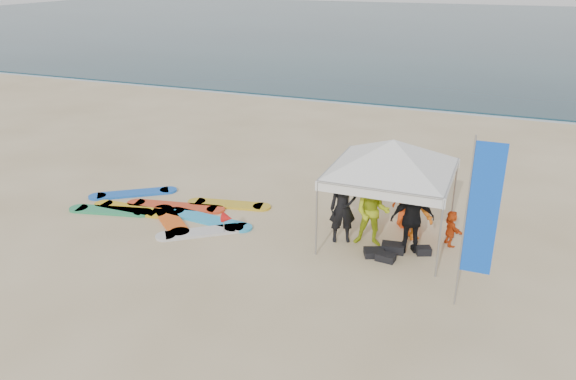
# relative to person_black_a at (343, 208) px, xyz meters

# --- Properties ---
(ground) EXTENTS (120.00, 120.00, 0.00)m
(ground) POSITION_rel_person_black_a_xyz_m (-2.30, -2.58, -0.94)
(ground) COLOR beige
(ground) RESTS_ON ground
(ocean) EXTENTS (160.00, 84.00, 0.08)m
(ocean) POSITION_rel_person_black_a_xyz_m (-2.30, 57.42, -0.90)
(ocean) COLOR #0C2633
(ocean) RESTS_ON ground
(shoreline_foam) EXTENTS (160.00, 1.20, 0.01)m
(shoreline_foam) POSITION_rel_person_black_a_xyz_m (-2.30, 15.62, -0.94)
(shoreline_foam) COLOR silver
(shoreline_foam) RESTS_ON ground
(person_black_a) EXTENTS (0.81, 0.69, 1.89)m
(person_black_a) POSITION_rel_person_black_a_xyz_m (0.00, 0.00, 0.00)
(person_black_a) COLOR black
(person_black_a) RESTS_ON ground
(person_yellow) EXTENTS (0.98, 0.81, 1.84)m
(person_yellow) POSITION_rel_person_black_a_xyz_m (0.76, 0.07, -0.02)
(person_yellow) COLOR #B4CB1C
(person_yellow) RESTS_ON ground
(person_orange_a) EXTENTS (1.43, 1.35, 1.94)m
(person_orange_a) POSITION_rel_person_black_a_xyz_m (1.69, 0.88, 0.03)
(person_orange_a) COLOR orange
(person_orange_a) RESTS_ON ground
(person_black_b) EXTENTS (1.17, 0.82, 1.84)m
(person_black_b) POSITION_rel_person_black_a_xyz_m (1.77, 0.05, -0.02)
(person_black_b) COLOR black
(person_black_b) RESTS_ON ground
(person_orange_b) EXTENTS (1.05, 0.97, 1.80)m
(person_orange_b) POSITION_rel_person_black_a_xyz_m (1.44, 1.53, -0.04)
(person_orange_b) COLOR #EA4814
(person_orange_b) RESTS_ON ground
(person_seated) EXTENTS (0.66, 0.91, 0.95)m
(person_seated) POSITION_rel_person_black_a_xyz_m (2.66, 0.80, -0.47)
(person_seated) COLOR #DE4A13
(person_seated) RESTS_ON ground
(canopy_tent) EXTENTS (4.16, 4.16, 3.14)m
(canopy_tent) POSITION_rel_person_black_a_xyz_m (1.09, 0.51, 1.79)
(canopy_tent) COLOR #A5A5A8
(canopy_tent) RESTS_ON ground
(feather_flag) EXTENTS (0.63, 0.04, 3.76)m
(feather_flag) POSITION_rel_person_black_a_xyz_m (3.38, -1.98, 1.27)
(feather_flag) COLOR #A5A5A8
(feather_flag) RESTS_ON ground
(marker_pennant) EXTENTS (0.28, 0.28, 0.64)m
(marker_pennant) POSITION_rel_person_black_a_xyz_m (-2.93, -0.81, -0.45)
(marker_pennant) COLOR #A5A5A8
(marker_pennant) RESTS_ON ground
(gear_pile) EXTENTS (1.65, 1.04, 0.22)m
(gear_pile) POSITION_rel_person_black_a_xyz_m (1.38, -0.30, -0.85)
(gear_pile) COLOR black
(gear_pile) RESTS_ON ground
(surfboard_spread) EXTENTS (5.37, 3.27, 0.07)m
(surfboard_spread) POSITION_rel_person_black_a_xyz_m (-5.22, -0.11, -0.91)
(surfboard_spread) COLOR gold
(surfboard_spread) RESTS_ON ground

